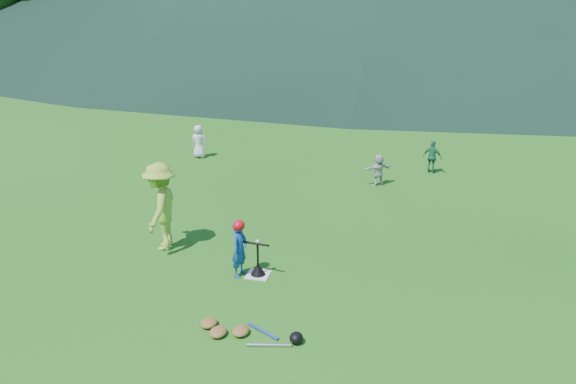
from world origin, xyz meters
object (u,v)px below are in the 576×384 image
object	(u,v)px
fielder_d	(379,170)
fielder_c	(432,157)
fielder_a	(199,141)
equipment_pile	(240,331)
batting_tee	(258,269)
home_plate	(258,275)
adult_coach	(161,207)
batter_child	(240,249)

from	to	relation	value
fielder_d	fielder_c	bearing A→B (deg)	-169.76
fielder_a	equipment_pile	xyz separation A→B (m)	(4.70, -9.69, -0.50)
fielder_c	equipment_pile	size ratio (longest dim) A/B	0.57
fielder_d	equipment_pile	bearing A→B (deg)	44.00
fielder_d	batting_tee	world-z (taller)	fielder_d
home_plate	equipment_pile	xyz separation A→B (m)	(0.31, -2.05, 0.06)
adult_coach	batting_tee	bearing A→B (deg)	64.24
home_plate	fielder_a	xyz separation A→B (m)	(-4.38, 7.63, 0.55)
equipment_pile	fielder_c	bearing A→B (deg)	72.91
batter_child	fielder_a	bearing A→B (deg)	38.20
home_plate	fielder_d	distance (m)	6.45
adult_coach	fielder_a	world-z (taller)	adult_coach
fielder_c	fielder_d	bearing A→B (deg)	67.66
batter_child	fielder_c	world-z (taller)	batter_child
home_plate	batter_child	size ratio (longest dim) A/B	0.39
fielder_d	equipment_pile	world-z (taller)	fielder_d
adult_coach	equipment_pile	distance (m)	3.99
fielder_d	equipment_pile	size ratio (longest dim) A/B	0.52
fielder_a	fielder_c	xyz separation A→B (m)	(7.71, 0.10, -0.05)
fielder_c	equipment_pile	distance (m)	10.25
batter_child	equipment_pile	distance (m)	2.15
batting_tee	equipment_pile	distance (m)	2.08
fielder_d	batter_child	bearing A→B (deg)	35.25
batter_child	batting_tee	distance (m)	0.57
home_plate	equipment_pile	size ratio (longest dim) A/B	0.25
fielder_a	fielder_c	bearing A→B (deg)	178.17
fielder_a	fielder_d	world-z (taller)	fielder_a
home_plate	fielder_a	size ratio (longest dim) A/B	0.40
home_plate	fielder_c	distance (m)	8.44
fielder_a	fielder_d	size ratio (longest dim) A/B	1.21
batter_child	fielder_d	xyz separation A→B (m)	(2.16, 6.25, -0.11)
batter_child	equipment_pile	bearing A→B (deg)	-150.94
fielder_a	batting_tee	size ratio (longest dim) A/B	1.66
fielder_a	home_plate	bearing A→B (deg)	117.27
fielder_a	equipment_pile	bearing A→B (deg)	113.27
batter_child	adult_coach	size ratio (longest dim) A/B	0.59
adult_coach	home_plate	bearing A→B (deg)	64.24
home_plate	fielder_c	size ratio (longest dim) A/B	0.44
equipment_pile	home_plate	bearing A→B (deg)	98.69
batter_child	fielder_c	xyz separation A→B (m)	(3.67, 7.81, -0.06)
home_plate	fielder_c	bearing A→B (deg)	66.76
fielder_a	fielder_c	distance (m)	7.71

